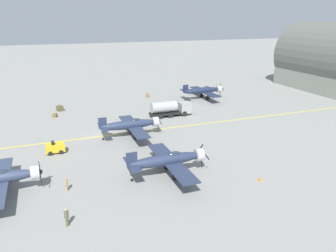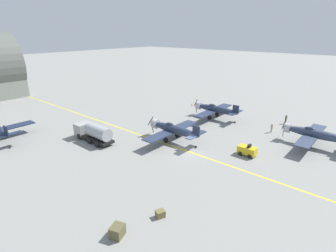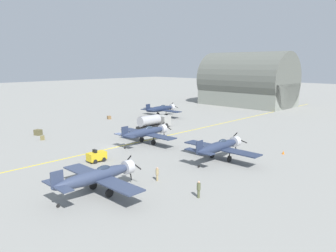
{
  "view_description": "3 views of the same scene",
  "coord_description": "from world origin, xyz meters",
  "px_view_note": "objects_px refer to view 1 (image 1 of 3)",
  "views": [
    {
      "loc": [
        50.0,
        -7.39,
        18.23
      ],
      "look_at": [
        7.0,
        8.92,
        2.89
      ],
      "focal_mm": 35.0,
      "sensor_mm": 36.0,
      "label": 1
    },
    {
      "loc": [
        -29.51,
        -20.63,
        17.27
      ],
      "look_at": [
        3.48,
        7.16,
        1.53
      ],
      "focal_mm": 28.0,
      "sensor_mm": 36.0,
      "label": 2
    },
    {
      "loc": [
        42.59,
        -31.84,
        13.65
      ],
      "look_at": [
        2.65,
        9.24,
        2.59
      ],
      "focal_mm": 35.0,
      "sensor_mm": 36.0,
      "label": 3
    }
  ],
  "objects_px": {
    "airplane_mid_center": "(131,125)",
    "supply_crate_outboard": "(147,95)",
    "airplane_mid_right": "(169,160)",
    "supply_crate_mid_lane": "(55,115)",
    "ground_crew_walking": "(66,184)",
    "tow_tractor": "(55,148)",
    "fuel_tanker": "(170,108)",
    "airplane_far_left": "(203,90)",
    "traffic_cone": "(260,179)",
    "ground_crew_inspecting": "(67,217)",
    "supply_crate_by_tanker": "(60,108)"
  },
  "relations": [
    {
      "from": "supply_crate_mid_lane",
      "to": "fuel_tanker",
      "type": "bearing_deg",
      "value": 71.49
    },
    {
      "from": "airplane_far_left",
      "to": "tow_tractor",
      "type": "relative_size",
      "value": 4.62
    },
    {
      "from": "ground_crew_inspecting",
      "to": "supply_crate_mid_lane",
      "type": "height_order",
      "value": "ground_crew_inspecting"
    },
    {
      "from": "airplane_mid_center",
      "to": "ground_crew_walking",
      "type": "relative_size",
      "value": 7.19
    },
    {
      "from": "airplane_mid_right",
      "to": "ground_crew_walking",
      "type": "height_order",
      "value": "airplane_mid_right"
    },
    {
      "from": "ground_crew_inspecting",
      "to": "supply_crate_outboard",
      "type": "height_order",
      "value": "ground_crew_inspecting"
    },
    {
      "from": "ground_crew_walking",
      "to": "airplane_far_left",
      "type": "bearing_deg",
      "value": 134.85
    },
    {
      "from": "airplane_far_left",
      "to": "supply_crate_mid_lane",
      "type": "xyz_separation_m",
      "value": [
        3.17,
        -33.21,
        -1.65
      ]
    },
    {
      "from": "supply_crate_mid_lane",
      "to": "supply_crate_by_tanker",
      "type": "bearing_deg",
      "value": 164.6
    },
    {
      "from": "airplane_far_left",
      "to": "supply_crate_by_tanker",
      "type": "relative_size",
      "value": 9.37
    },
    {
      "from": "supply_crate_mid_lane",
      "to": "airplane_far_left",
      "type": "bearing_deg",
      "value": 95.45
    },
    {
      "from": "airplane_mid_right",
      "to": "supply_crate_mid_lane",
      "type": "bearing_deg",
      "value": -142.67
    },
    {
      "from": "airplane_far_left",
      "to": "ground_crew_walking",
      "type": "height_order",
      "value": "airplane_far_left"
    },
    {
      "from": "supply_crate_mid_lane",
      "to": "supply_crate_outboard",
      "type": "xyz_separation_m",
      "value": [
        -9.64,
        21.58,
        0.04
      ]
    },
    {
      "from": "airplane_mid_center",
      "to": "ground_crew_walking",
      "type": "height_order",
      "value": "airplane_mid_center"
    },
    {
      "from": "airplane_mid_center",
      "to": "traffic_cone",
      "type": "xyz_separation_m",
      "value": [
        19.83,
        10.21,
        -1.74
      ]
    },
    {
      "from": "airplane_mid_center",
      "to": "supply_crate_by_tanker",
      "type": "distance_m",
      "value": 22.35
    },
    {
      "from": "fuel_tanker",
      "to": "ground_crew_walking",
      "type": "height_order",
      "value": "fuel_tanker"
    },
    {
      "from": "airplane_mid_right",
      "to": "airplane_mid_center",
      "type": "height_order",
      "value": "same"
    },
    {
      "from": "ground_crew_walking",
      "to": "airplane_mid_center",
      "type": "bearing_deg",
      "value": 142.16
    },
    {
      "from": "ground_crew_walking",
      "to": "traffic_cone",
      "type": "distance_m",
      "value": 22.05
    },
    {
      "from": "airplane_mid_right",
      "to": "traffic_cone",
      "type": "height_order",
      "value": "airplane_mid_right"
    },
    {
      "from": "fuel_tanker",
      "to": "ground_crew_walking",
      "type": "relative_size",
      "value": 4.79
    },
    {
      "from": "fuel_tanker",
      "to": "tow_tractor",
      "type": "distance_m",
      "value": 24.53
    },
    {
      "from": "supply_crate_outboard",
      "to": "airplane_mid_center",
      "type": "bearing_deg",
      "value": -22.64
    },
    {
      "from": "tow_tractor",
      "to": "airplane_far_left",
      "type": "bearing_deg",
      "value": 122.4
    },
    {
      "from": "airplane_mid_right",
      "to": "fuel_tanker",
      "type": "relative_size",
      "value": 1.5
    },
    {
      "from": "airplane_mid_right",
      "to": "traffic_cone",
      "type": "distance_m",
      "value": 10.91
    },
    {
      "from": "airplane_mid_right",
      "to": "supply_crate_mid_lane",
      "type": "relative_size",
      "value": 13.97
    },
    {
      "from": "airplane_far_left",
      "to": "ground_crew_inspecting",
      "type": "distance_m",
      "value": 52.14
    },
    {
      "from": "airplane_mid_right",
      "to": "supply_crate_outboard",
      "type": "relative_size",
      "value": 12.65
    },
    {
      "from": "airplane_mid_right",
      "to": "airplane_mid_center",
      "type": "distance_m",
      "value": 14.72
    },
    {
      "from": "tow_tractor",
      "to": "ground_crew_inspecting",
      "type": "bearing_deg",
      "value": 0.52
    },
    {
      "from": "fuel_tanker",
      "to": "ground_crew_inspecting",
      "type": "relative_size",
      "value": 4.4
    },
    {
      "from": "airplane_mid_right",
      "to": "supply_crate_outboard",
      "type": "xyz_separation_m",
      "value": [
        -39.98,
        9.81,
        -1.62
      ]
    },
    {
      "from": "tow_tractor",
      "to": "traffic_cone",
      "type": "bearing_deg",
      "value": 52.06
    },
    {
      "from": "airplane_mid_center",
      "to": "airplane_far_left",
      "type": "distance_m",
      "value": 29.07
    },
    {
      "from": "supply_crate_by_tanker",
      "to": "traffic_cone",
      "type": "distance_m",
      "value": 44.6
    },
    {
      "from": "fuel_tanker",
      "to": "supply_crate_by_tanker",
      "type": "distance_m",
      "value": 22.92
    },
    {
      "from": "supply_crate_by_tanker",
      "to": "fuel_tanker",
      "type": "bearing_deg",
      "value": 60.07
    },
    {
      "from": "airplane_mid_center",
      "to": "fuel_tanker",
      "type": "xyz_separation_m",
      "value": [
        -8.59,
        10.01,
        -0.5
      ]
    },
    {
      "from": "airplane_mid_center",
      "to": "traffic_cone",
      "type": "relative_size",
      "value": 21.82
    },
    {
      "from": "airplane_mid_center",
      "to": "supply_crate_mid_lane",
      "type": "bearing_deg",
      "value": -136.22
    },
    {
      "from": "tow_tractor",
      "to": "fuel_tanker",
      "type": "bearing_deg",
      "value": 117.46
    },
    {
      "from": "airplane_mid_center",
      "to": "supply_crate_outboard",
      "type": "height_order",
      "value": "airplane_mid_center"
    },
    {
      "from": "airplane_mid_center",
      "to": "supply_crate_outboard",
      "type": "xyz_separation_m",
      "value": [
        -25.28,
        10.54,
        -1.62
      ]
    },
    {
      "from": "ground_crew_inspecting",
      "to": "airplane_mid_center",
      "type": "bearing_deg",
      "value": 151.04
    },
    {
      "from": "ground_crew_walking",
      "to": "supply_crate_by_tanker",
      "type": "bearing_deg",
      "value": 177.81
    },
    {
      "from": "traffic_cone",
      "to": "tow_tractor",
      "type": "bearing_deg",
      "value": -127.94
    },
    {
      "from": "airplane_mid_right",
      "to": "supply_crate_mid_lane",
      "type": "distance_m",
      "value": 32.59
    }
  ]
}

